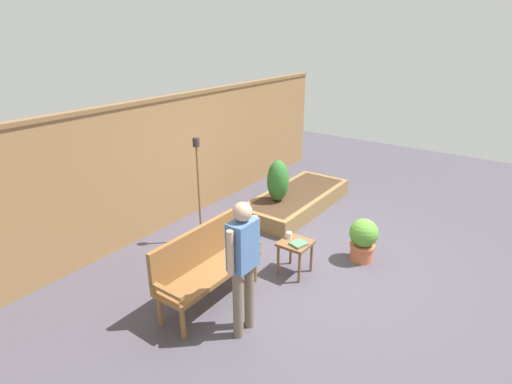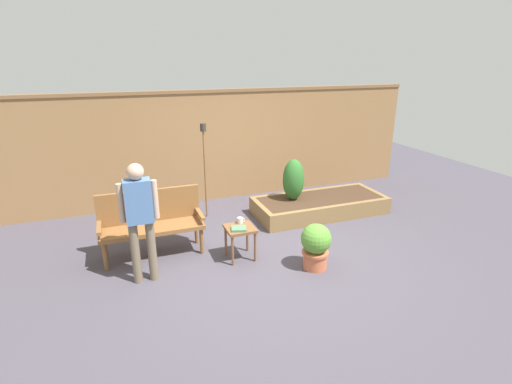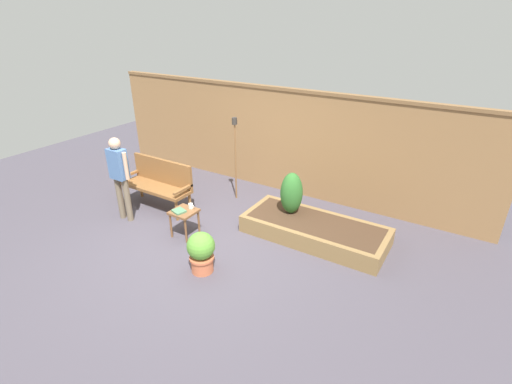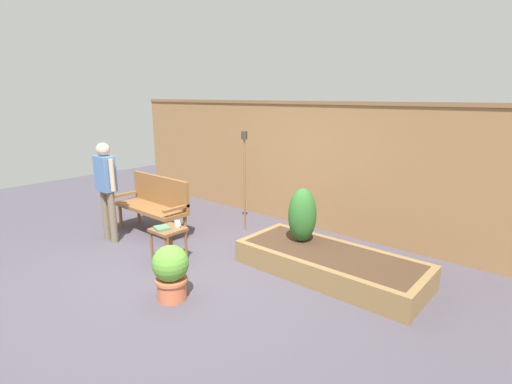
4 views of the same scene
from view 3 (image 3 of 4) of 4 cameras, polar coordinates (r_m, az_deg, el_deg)
ground_plane at (r=6.34m, az=-8.41°, el=-7.70°), size 14.00×14.00×0.00m
fence_back at (r=7.83m, az=3.32°, el=7.98°), size 8.40×0.14×2.16m
garden_bench at (r=7.45m, az=-14.50°, el=1.74°), size 1.44×0.48×0.94m
side_table at (r=6.39m, az=-10.89°, el=-3.47°), size 0.40×0.40×0.48m
cup_on_table at (r=6.39m, az=-9.88°, el=-2.12°), size 0.11×0.08×0.09m
book_on_table at (r=6.33m, az=-11.65°, el=-2.85°), size 0.24×0.23×0.03m
potted_boxwood at (r=5.53m, az=-8.34°, el=-8.87°), size 0.41×0.41×0.64m
raised_planter_bed at (r=6.41m, az=8.89°, el=-5.73°), size 2.40×1.00×0.30m
shrub_near_bench at (r=6.43m, az=5.43°, el=-0.18°), size 0.38×0.38×0.74m
tiki_torch at (r=7.32m, az=-3.20°, el=7.25°), size 0.10×0.10×1.68m
person_by_bench at (r=6.99m, az=-20.09°, el=2.85°), size 0.47×0.20×1.56m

